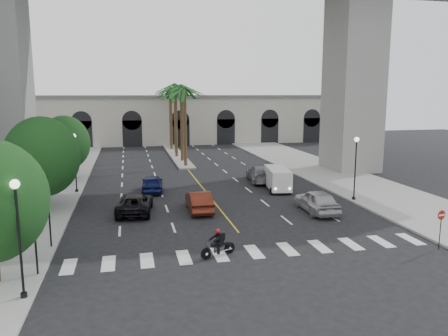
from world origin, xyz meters
TOP-DOWN VIEW (x-y plane):
  - ground at (0.00, 0.00)m, footprint 140.00×140.00m
  - sidewalk_left at (-15.00, 15.00)m, footprint 8.00×100.00m
  - sidewalk_right at (15.00, 15.00)m, footprint 8.00×100.00m
  - median at (0.00, 38.00)m, footprint 2.00×24.00m
  - pier_building at (0.00, 55.00)m, footprint 71.00×10.50m
  - palm_a at (0.00, 28.00)m, footprint 3.20×3.20m
  - palm_b at (0.10, 32.00)m, footprint 3.20×3.20m
  - palm_c at (-0.20, 36.00)m, footprint 3.20×3.20m
  - palm_d at (0.15, 40.00)m, footprint 3.20×3.20m
  - palm_e at (-0.10, 44.00)m, footprint 3.20×3.20m
  - palm_f at (0.20, 48.00)m, footprint 3.20×3.20m
  - street_tree_mid at (-13.00, 10.00)m, footprint 5.44×5.44m
  - street_tree_far at (-13.00, 22.00)m, footprint 5.04×5.04m
  - lamp_post_left_near at (-11.40, -5.00)m, footprint 0.40×0.40m
  - lamp_post_left_far at (-11.40, 16.00)m, footprint 0.40×0.40m
  - lamp_post_right at (11.40, 8.00)m, footprint 0.40×0.40m
  - traffic_signal_near at (-11.30, -2.50)m, footprint 0.25×0.18m
  - traffic_signal_far at (-11.30, 1.50)m, footprint 0.25×0.18m
  - motorcycle_rider at (-2.08, -1.71)m, footprint 2.06×0.95m
  - car_a at (6.97, 5.54)m, footprint 2.15×5.10m
  - car_b at (-1.65, 7.70)m, footprint 1.75×4.77m
  - car_c at (-6.42, 8.23)m, footprint 3.03×5.56m
  - car_d at (6.18, 17.37)m, footprint 3.07×5.93m
  - car_e at (-4.73, 15.12)m, footprint 2.18×4.72m
  - cargo_van at (6.59, 13.30)m, footprint 2.52×5.02m
  - pedestrian_a at (-13.13, 6.18)m, footprint 0.80×0.67m
  - do_not_enter_sign at (10.50, -3.39)m, footprint 0.56×0.12m

SIDE VIEW (x-z plane):
  - ground at x=0.00m, z-range 0.00..0.00m
  - sidewalk_left at x=-15.00m, z-range 0.00..0.15m
  - sidewalk_right at x=15.00m, z-range 0.00..0.15m
  - median at x=0.00m, z-range 0.00..0.20m
  - motorcycle_rider at x=-2.08m, z-range -0.07..1.50m
  - car_c at x=-6.42m, z-range 0.00..1.48m
  - car_b at x=-1.65m, z-range 0.00..1.56m
  - car_e at x=-4.73m, z-range 0.00..1.56m
  - car_d at x=6.18m, z-range 0.00..1.64m
  - car_a at x=6.97m, z-range 0.00..1.72m
  - pedestrian_a at x=-13.13m, z-range 0.15..2.03m
  - cargo_van at x=6.59m, z-range 0.12..2.16m
  - do_not_enter_sign at x=10.50m, z-range 0.52..2.84m
  - traffic_signal_near at x=-11.30m, z-range 0.69..4.34m
  - traffic_signal_far at x=-11.30m, z-range 0.69..4.34m
  - lamp_post_left_near at x=-11.40m, z-range 0.55..5.90m
  - lamp_post_left_far at x=-11.40m, z-range 0.55..5.90m
  - lamp_post_right at x=11.40m, z-range 0.55..5.90m
  - street_tree_far at x=-13.00m, z-range 0.56..7.24m
  - street_tree_mid at x=-13.00m, z-range 0.61..7.81m
  - pier_building at x=0.00m, z-range 0.02..8.52m
  - palm_c at x=-0.20m, z-range 3.86..13.96m
  - palm_a at x=0.00m, z-range 3.95..14.25m
  - palm_e at x=-0.10m, z-range 3.99..14.39m
  - palm_b at x=0.10m, z-range 4.07..14.67m
  - palm_f at x=0.20m, z-range 4.11..14.81m
  - palm_d at x=0.15m, z-range 4.20..15.10m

